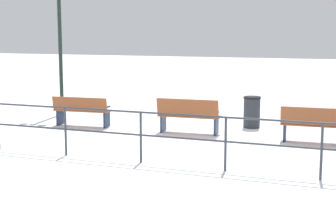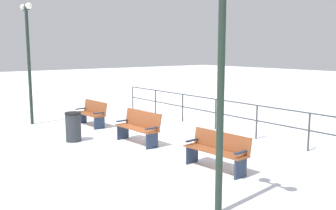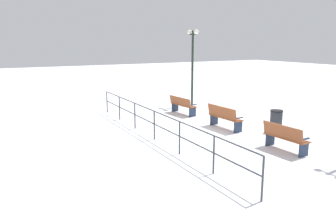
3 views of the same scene
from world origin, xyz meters
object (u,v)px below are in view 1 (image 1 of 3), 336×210
(bench_nearest, at_px, (313,124))
(trash_bin, at_px, (252,112))
(bench_second, at_px, (189,115))
(bench_third, at_px, (82,110))
(lamppost_middle, at_px, (60,27))

(bench_nearest, xyz_separation_m, trash_bin, (1.51, 1.80, -0.02))
(bench_second, bearing_deg, bench_third, 88.42)
(lamppost_middle, bearing_deg, bench_nearest, -101.43)
(bench_third, bearing_deg, lamppost_middle, 40.96)
(bench_second, relative_size, lamppost_middle, 0.41)
(lamppost_middle, height_order, trash_bin, lamppost_middle)
(bench_third, height_order, lamppost_middle, lamppost_middle)
(trash_bin, bearing_deg, bench_third, 108.35)
(lamppost_middle, relative_size, trash_bin, 4.69)
(bench_second, height_order, bench_third, bench_second)
(bench_nearest, relative_size, bench_second, 0.91)
(trash_bin, bearing_deg, bench_nearest, -129.99)
(bench_nearest, height_order, trash_bin, bench_nearest)
(lamppost_middle, xyz_separation_m, trash_bin, (-0.14, -6.38, -2.43))
(bench_third, xyz_separation_m, lamppost_middle, (1.69, 1.73, 2.40))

